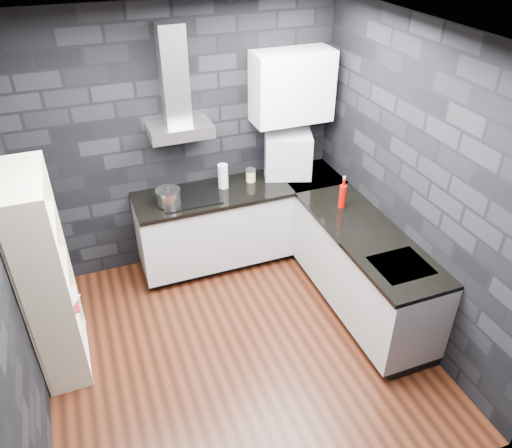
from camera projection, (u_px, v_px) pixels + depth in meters
ground at (237, 350)px, 4.50m from camera, size 3.20×3.20×0.00m
ceiling at (228, 39)px, 3.01m from camera, size 3.20×3.20×0.00m
wall_back at (182, 142)px, 5.03m from camera, size 3.20×0.05×2.70m
wall_front at (338, 393)px, 2.49m from camera, size 3.20×0.05×2.70m
wall_left at (0, 273)px, 3.28m from camera, size 0.05×3.20×2.70m
wall_right at (415, 188)px, 4.24m from camera, size 0.05×3.20×2.70m
toekick_back at (241, 251)px, 5.67m from camera, size 2.18×0.50×0.10m
toekick_right at (362, 303)px, 4.95m from camera, size 0.50×1.78×0.10m
counter_back_cab at (241, 221)px, 5.40m from camera, size 2.20×0.60×0.76m
counter_right_cab at (363, 269)px, 4.70m from camera, size 0.60×1.80×0.76m
counter_back_top at (241, 189)px, 5.17m from camera, size 2.20×0.62×0.04m
counter_right_top at (368, 235)px, 4.48m from camera, size 0.62×1.80×0.04m
counter_corner_top at (310, 176)px, 5.42m from camera, size 0.62×0.62×0.04m
hood_body at (180, 130)px, 4.74m from camera, size 0.60×0.34×0.12m
hood_chimney at (174, 75)px, 4.52m from camera, size 0.24×0.20×0.90m
upper_cabinet at (292, 87)px, 4.92m from camera, size 0.80×0.35×0.70m
cooktop at (189, 196)px, 5.00m from camera, size 0.58×0.50×0.01m
sink_rim at (401, 266)px, 4.08m from camera, size 0.44×0.40×0.01m
pot at (168, 197)px, 4.83m from camera, size 0.25×0.25×0.14m
glass_vase at (223, 176)px, 5.10m from camera, size 0.13×0.13×0.25m
storage_jar at (251, 176)px, 5.25m from camera, size 0.12×0.12×0.12m
utensil_crock at (269, 174)px, 5.26m from camera, size 0.12×0.12×0.14m
appliance_garage at (288, 155)px, 5.29m from camera, size 0.58×0.51×0.48m
red_bottle at (342, 196)px, 4.78m from camera, size 0.07×0.07×0.23m
bookshelf at (47, 278)px, 3.94m from camera, size 0.50×0.85×1.80m
fruit_bowl at (46, 283)px, 3.83m from camera, size 0.27×0.27×0.06m
book_red at (54, 300)px, 4.20m from camera, size 0.18×0.04×0.24m
book_second at (55, 293)px, 4.25m from camera, size 0.15×0.09×0.22m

